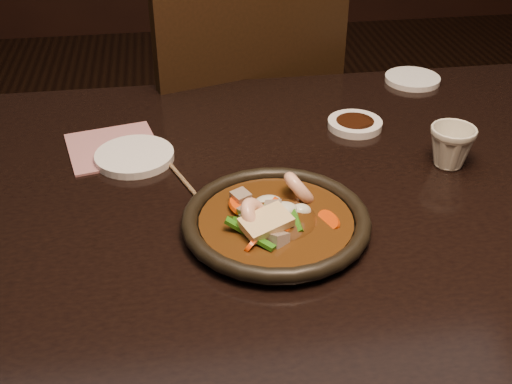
{
  "coord_description": "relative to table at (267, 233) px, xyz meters",
  "views": [
    {
      "loc": [
        -0.14,
        -0.83,
        1.3
      ],
      "look_at": [
        -0.03,
        -0.07,
        0.8
      ],
      "focal_mm": 45.0,
      "sensor_mm": 36.0,
      "label": 1
    }
  ],
  "objects": [
    {
      "name": "stirfry",
      "position": [
        -0.01,
        -0.09,
        0.1
      ],
      "size": [
        0.17,
        0.16,
        0.06
      ],
      "color": "#3B1F0A",
      "rests_on": "plate"
    },
    {
      "name": "saucer_right",
      "position": [
        0.38,
        0.39,
        0.08
      ],
      "size": [
        0.12,
        0.12,
        0.01
      ],
      "primitive_type": "cylinder",
      "color": "white",
      "rests_on": "table"
    },
    {
      "name": "chopsticks",
      "position": [
        -0.12,
        0.03,
        0.08
      ],
      "size": [
        0.09,
        0.23,
        0.01
      ],
      "rotation": [
        0.0,
        0.0,
        0.35
      ],
      "color": "tan",
      "rests_on": "table"
    },
    {
      "name": "tea_cup",
      "position": [
        0.31,
        0.04,
        0.11
      ],
      "size": [
        0.08,
        0.08,
        0.08
      ],
      "primitive_type": "imported",
      "rotation": [
        0.0,
        0.0,
        -0.11
      ],
      "color": "beige",
      "rests_on": "table"
    },
    {
      "name": "chair",
      "position": [
        0.01,
        0.6,
        -0.14
      ],
      "size": [
        0.58,
        0.58,
        0.98
      ],
      "rotation": [
        0.0,
        0.0,
        3.44
      ],
      "color": "black",
      "rests_on": "floor"
    },
    {
      "name": "napkin",
      "position": [
        -0.24,
        0.18,
        0.08
      ],
      "size": [
        0.18,
        0.18,
        0.0
      ],
      "primitive_type": "cube",
      "rotation": [
        0.0,
        0.0,
        0.21
      ],
      "color": "#A66669",
      "rests_on": "table"
    },
    {
      "name": "saucer_left",
      "position": [
        -0.21,
        0.14,
        0.08
      ],
      "size": [
        0.13,
        0.13,
        0.01
      ],
      "primitive_type": "cylinder",
      "color": "white",
      "rests_on": "table"
    },
    {
      "name": "soy_dish",
      "position": [
        0.2,
        0.2,
        0.08
      ],
      "size": [
        0.1,
        0.1,
        0.01
      ],
      "primitive_type": "cylinder",
      "color": "white",
      "rests_on": "table"
    },
    {
      "name": "table",
      "position": [
        0.0,
        0.0,
        0.0
      ],
      "size": [
        1.6,
        0.9,
        0.75
      ],
      "color": "black",
      "rests_on": "floor"
    },
    {
      "name": "plate",
      "position": [
        -0.0,
        -0.1,
        0.09
      ],
      "size": [
        0.27,
        0.27,
        0.03
      ],
      "color": "black",
      "rests_on": "table"
    }
  ]
}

